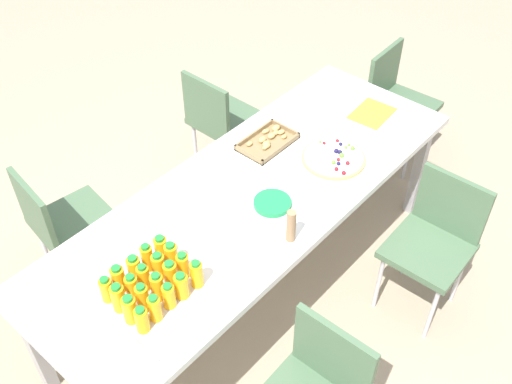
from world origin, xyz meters
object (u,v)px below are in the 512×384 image
at_px(juice_bottle_1, 155,308).
at_px(juice_bottle_8, 171,275).
at_px(juice_bottle_7, 157,287).
at_px(fruit_pizza, 334,158).
at_px(party_table, 254,201).
at_px(juice_bottle_18, 147,258).
at_px(chair_far_right, 220,117).
at_px(juice_bottle_15, 107,289).
at_px(juice_bottle_14, 171,256).
at_px(juice_bottle_9, 183,266).
at_px(napkin_stack, 131,363).
at_px(chair_end, 396,97).
at_px(juice_bottle_2, 169,296).
at_px(juice_bottle_16, 118,279).
at_px(chair_far_left, 62,221).
at_px(juice_bottle_12, 144,278).
at_px(chair_near_right, 436,237).
at_px(juice_bottle_10, 118,298).
at_px(cardboard_tube, 291,226).
at_px(juice_bottle_6, 143,298).
at_px(juice_bottle_11, 132,288).
at_px(juice_bottle_17, 134,269).
at_px(juice_bottle_19, 161,249).
at_px(snack_tray, 268,141).
at_px(juice_bottle_0, 142,320).
at_px(plate_stack, 272,203).
at_px(juice_bottle_5, 130,309).
at_px(juice_bottle_4, 197,274).
at_px(juice_bottle_3, 181,286).

relative_size(juice_bottle_1, juice_bottle_8, 0.95).
distance_m(juice_bottle_7, fruit_pizza, 1.23).
bearing_deg(party_table, juice_bottle_18, 177.66).
distance_m(chair_far_right, juice_bottle_18, 1.53).
bearing_deg(fruit_pizza, juice_bottle_15, 172.49).
bearing_deg(fruit_pizza, juice_bottle_14, 174.07).
xyz_separation_m(juice_bottle_9, napkin_stack, (-0.44, -0.17, -0.06)).
bearing_deg(fruit_pizza, chair_end, 11.92).
bearing_deg(juice_bottle_2, juice_bottle_14, 44.23).
distance_m(juice_bottle_7, juice_bottle_16, 0.18).
distance_m(chair_far_left, juice_bottle_12, 0.92).
height_order(chair_near_right, juice_bottle_1, juice_bottle_1).
height_order(juice_bottle_10, cardboard_tube, cardboard_tube).
bearing_deg(juice_bottle_6, chair_end, 4.75).
bearing_deg(fruit_pizza, juice_bottle_11, 175.48).
xyz_separation_m(juice_bottle_17, napkin_stack, (-0.29, -0.31, -0.06)).
bearing_deg(juice_bottle_11, juice_bottle_19, 17.75).
relative_size(chair_end, snack_tray, 2.57).
xyz_separation_m(chair_end, juice_bottle_10, (-2.45, -0.12, 0.32)).
relative_size(juice_bottle_16, napkin_stack, 0.94).
distance_m(chair_far_right, juice_bottle_6, 1.74).
height_order(juice_bottle_2, juice_bottle_7, juice_bottle_7).
bearing_deg(napkin_stack, juice_bottle_12, 40.60).
height_order(juice_bottle_0, napkin_stack, juice_bottle_0).
bearing_deg(juice_bottle_0, juice_bottle_2, 2.64).
relative_size(chair_far_right, juice_bottle_0, 6.09).
height_order(juice_bottle_6, fruit_pizza, juice_bottle_6).
distance_m(juice_bottle_18, napkin_stack, 0.48).
distance_m(juice_bottle_10, plate_stack, 0.90).
distance_m(party_table, juice_bottle_2, 0.78).
distance_m(chair_far_right, napkin_stack, 1.99).
distance_m(chair_far_left, chair_far_right, 1.25).
xyz_separation_m(chair_far_right, juice_bottle_11, (-1.42, -0.87, 0.32)).
bearing_deg(cardboard_tube, juice_bottle_7, 161.42).
height_order(juice_bottle_5, juice_bottle_14, juice_bottle_5).
bearing_deg(juice_bottle_16, juice_bottle_4, -44.75).
distance_m(chair_end, juice_bottle_14, 2.18).
height_order(juice_bottle_11, juice_bottle_19, juice_bottle_11).
xyz_separation_m(juice_bottle_0, juice_bottle_15, (0.00, 0.23, -0.00)).
distance_m(juice_bottle_5, snack_tray, 1.31).
relative_size(chair_far_left, juice_bottle_3, 6.08).
height_order(chair_near_right, napkin_stack, chair_near_right).
distance_m(juice_bottle_7, juice_bottle_11, 0.10).
bearing_deg(cardboard_tube, juice_bottle_17, 149.74).
height_order(chair_far_left, chair_end, same).
relative_size(chair_near_right, juice_bottle_15, 6.26).
relative_size(chair_end, juice_bottle_10, 5.62).
relative_size(chair_near_right, juice_bottle_5, 5.64).
relative_size(juice_bottle_18, juice_bottle_19, 1.03).
height_order(juice_bottle_14, juice_bottle_16, same).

